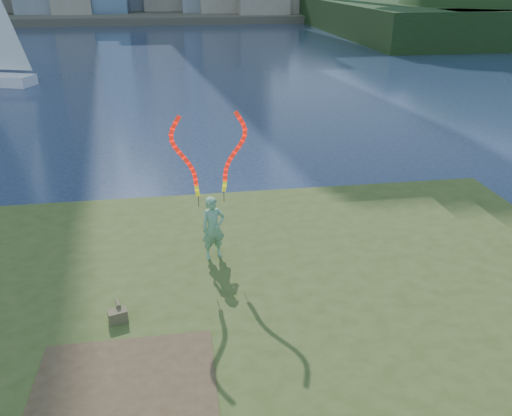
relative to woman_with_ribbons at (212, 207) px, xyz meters
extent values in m
plane|color=#1A2741|center=(0.31, -1.28, -2.21)|extent=(320.00, 320.00, 0.00)
cube|color=#374719|center=(0.31, -3.78, -2.06)|extent=(20.00, 18.00, 0.30)
cube|color=#374719|center=(0.31, -3.48, -1.81)|extent=(17.00, 15.00, 0.30)
cube|color=#374719|center=(0.31, -3.28, -1.56)|extent=(14.00, 12.00, 0.30)
cube|color=#47331E|center=(-1.89, -4.48, -1.40)|extent=(3.20, 3.00, 0.02)
cube|color=#474234|center=(0.31, 93.72, -1.61)|extent=(320.00, 40.00, 1.20)
imported|color=#1B7431|center=(0.00, -0.03, -0.58)|extent=(0.69, 0.55, 1.66)
cylinder|color=black|center=(-0.32, -0.01, 0.17)|extent=(0.02, 0.02, 0.30)
cylinder|color=black|center=(0.31, 0.18, 0.17)|extent=(0.02, 0.02, 0.30)
cube|color=brown|center=(-2.18, -2.36, -1.27)|extent=(0.44, 0.35, 0.27)
cylinder|color=brown|center=(-2.18, -2.18, -1.09)|extent=(0.16, 0.27, 0.09)
camera|label=1|loc=(-0.60, -11.14, 5.18)|focal=35.00mm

